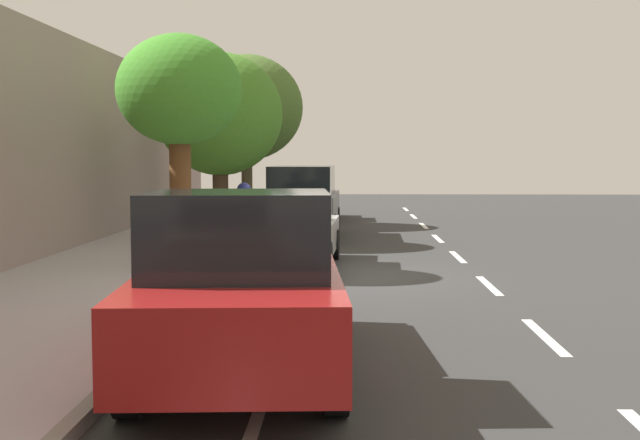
{
  "coord_description": "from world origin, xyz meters",
  "views": [
    {
      "loc": [
        -0.2,
        15.88,
        2.3
      ],
      "look_at": [
        0.26,
        1.1,
        1.16
      ],
      "focal_mm": 47.65,
      "sensor_mm": 36.0,
      "label": 1
    }
  ],
  "objects_px": {
    "bicycle_at_curb": "(252,257)",
    "street_tree_near_cyclist": "(247,108)",
    "parked_sedan_white_mid": "(291,231)",
    "parked_sedan_black_nearest": "(313,198)",
    "cyclist_with_backpack": "(243,218)",
    "parked_pickup_red_far": "(243,288)",
    "fire_hydrant": "(235,227)",
    "street_tree_far_end": "(179,93)",
    "street_tree_mid_block": "(220,115)",
    "parked_suv_grey_second": "(302,201)"
  },
  "relations": [
    {
      "from": "parked_pickup_red_far",
      "to": "street_tree_near_cyclist",
      "type": "height_order",
      "value": "street_tree_near_cyclist"
    },
    {
      "from": "parked_sedan_black_nearest",
      "to": "parked_suv_grey_second",
      "type": "xyz_separation_m",
      "value": [
        0.02,
        6.59,
        0.27
      ]
    },
    {
      "from": "street_tree_near_cyclist",
      "to": "street_tree_far_end",
      "type": "distance_m",
      "value": 11.09
    },
    {
      "from": "parked_sedan_white_mid",
      "to": "fire_hydrant",
      "type": "relative_size",
      "value": 5.32
    },
    {
      "from": "parked_sedan_white_mid",
      "to": "street_tree_far_end",
      "type": "distance_m",
      "value": 3.54
    },
    {
      "from": "parked_suv_grey_second",
      "to": "parked_sedan_white_mid",
      "type": "bearing_deg",
      "value": 90.77
    },
    {
      "from": "parked_sedan_black_nearest",
      "to": "bicycle_at_curb",
      "type": "xyz_separation_m",
      "value": [
        0.59,
        14.24,
        -0.38
      ]
    },
    {
      "from": "bicycle_at_curb",
      "to": "parked_sedan_white_mid",
      "type": "bearing_deg",
      "value": -115.46
    },
    {
      "from": "parked_suv_grey_second",
      "to": "street_tree_mid_block",
      "type": "distance_m",
      "value": 3.58
    },
    {
      "from": "parked_sedan_white_mid",
      "to": "bicycle_at_curb",
      "type": "xyz_separation_m",
      "value": [
        0.65,
        1.37,
        -0.38
      ]
    },
    {
      "from": "street_tree_near_cyclist",
      "to": "parked_sedan_white_mid",
      "type": "bearing_deg",
      "value": 101.56
    },
    {
      "from": "street_tree_far_end",
      "to": "fire_hydrant",
      "type": "distance_m",
      "value": 4.96
    },
    {
      "from": "street_tree_far_end",
      "to": "fire_hydrant",
      "type": "relative_size",
      "value": 5.34
    },
    {
      "from": "parked_suv_grey_second",
      "to": "street_tree_mid_block",
      "type": "relative_size",
      "value": 1.0
    },
    {
      "from": "street_tree_mid_block",
      "to": "fire_hydrant",
      "type": "bearing_deg",
      "value": 113.12
    },
    {
      "from": "parked_sedan_black_nearest",
      "to": "parked_sedan_white_mid",
      "type": "distance_m",
      "value": 12.87
    },
    {
      "from": "parked_pickup_red_far",
      "to": "bicycle_at_curb",
      "type": "xyz_separation_m",
      "value": [
        0.69,
        -7.06,
        -0.53
      ]
    },
    {
      "from": "parked_sedan_white_mid",
      "to": "street_tree_mid_block",
      "type": "height_order",
      "value": "street_tree_mid_block"
    },
    {
      "from": "parked_sedan_black_nearest",
      "to": "cyclist_with_backpack",
      "type": "xyz_separation_m",
      "value": [
        0.81,
        13.8,
        0.33
      ]
    },
    {
      "from": "parked_pickup_red_far",
      "to": "cyclist_with_backpack",
      "type": "bearing_deg",
      "value": -83.04
    },
    {
      "from": "street_tree_near_cyclist",
      "to": "street_tree_mid_block",
      "type": "relative_size",
      "value": 1.13
    },
    {
      "from": "parked_sedan_black_nearest",
      "to": "street_tree_near_cyclist",
      "type": "height_order",
      "value": "street_tree_near_cyclist"
    },
    {
      "from": "parked_sedan_white_mid",
      "to": "parked_pickup_red_far",
      "type": "xyz_separation_m",
      "value": [
        -0.04,
        8.43,
        0.15
      ]
    },
    {
      "from": "parked_pickup_red_far",
      "to": "street_tree_mid_block",
      "type": "bearing_deg",
      "value": -80.56
    },
    {
      "from": "street_tree_near_cyclist",
      "to": "fire_hydrant",
      "type": "distance_m",
      "value": 7.84
    },
    {
      "from": "parked_suv_grey_second",
      "to": "parked_pickup_red_far",
      "type": "relative_size",
      "value": 0.88
    },
    {
      "from": "street_tree_near_cyclist",
      "to": "bicycle_at_curb",
      "type": "bearing_deg",
      "value": 97.08
    },
    {
      "from": "parked_suv_grey_second",
      "to": "parked_sedan_white_mid",
      "type": "height_order",
      "value": "parked_suv_grey_second"
    },
    {
      "from": "bicycle_at_curb",
      "to": "fire_hydrant",
      "type": "bearing_deg",
      "value": -78.74
    },
    {
      "from": "bicycle_at_curb",
      "to": "street_tree_near_cyclist",
      "type": "bearing_deg",
      "value": -82.92
    },
    {
      "from": "parked_sedan_black_nearest",
      "to": "parked_suv_grey_second",
      "type": "relative_size",
      "value": 0.93
    },
    {
      "from": "parked_sedan_white_mid",
      "to": "street_tree_near_cyclist",
      "type": "height_order",
      "value": "street_tree_near_cyclist"
    },
    {
      "from": "bicycle_at_curb",
      "to": "parked_pickup_red_far",
      "type": "bearing_deg",
      "value": 95.61
    },
    {
      "from": "parked_sedan_black_nearest",
      "to": "street_tree_far_end",
      "type": "distance_m",
      "value": 14.13
    },
    {
      "from": "cyclist_with_backpack",
      "to": "street_tree_near_cyclist",
      "type": "relative_size",
      "value": 0.33
    },
    {
      "from": "parked_sedan_black_nearest",
      "to": "parked_sedan_white_mid",
      "type": "bearing_deg",
      "value": 90.28
    },
    {
      "from": "parked_pickup_red_far",
      "to": "street_tree_near_cyclist",
      "type": "distance_m",
      "value": 19.02
    },
    {
      "from": "parked_pickup_red_far",
      "to": "bicycle_at_curb",
      "type": "distance_m",
      "value": 7.12
    },
    {
      "from": "cyclist_with_backpack",
      "to": "parked_sedan_white_mid",
      "type": "bearing_deg",
      "value": -133.49
    },
    {
      "from": "parked_suv_grey_second",
      "to": "street_tree_far_end",
      "type": "xyz_separation_m",
      "value": [
        2.01,
        7.13,
        2.45
      ]
    },
    {
      "from": "parked_pickup_red_far",
      "to": "parked_sedan_white_mid",
      "type": "bearing_deg",
      "value": -89.73
    },
    {
      "from": "bicycle_at_curb",
      "to": "street_tree_near_cyclist",
      "type": "xyz_separation_m",
      "value": [
        1.44,
        -11.61,
        3.44
      ]
    },
    {
      "from": "fire_hydrant",
      "to": "street_tree_near_cyclist",
      "type": "bearing_deg",
      "value": -85.6
    },
    {
      "from": "parked_sedan_black_nearest",
      "to": "street_tree_near_cyclist",
      "type": "xyz_separation_m",
      "value": [
        2.03,
        2.63,
        3.06
      ]
    },
    {
      "from": "cyclist_with_backpack",
      "to": "parked_pickup_red_far",
      "type": "bearing_deg",
      "value": 96.96
    },
    {
      "from": "parked_sedan_white_mid",
      "to": "parked_sedan_black_nearest",
      "type": "bearing_deg",
      "value": -89.72
    },
    {
      "from": "bicycle_at_curb",
      "to": "cyclist_with_backpack",
      "type": "bearing_deg",
      "value": -63.46
    },
    {
      "from": "parked_suv_grey_second",
      "to": "fire_hydrant",
      "type": "relative_size",
      "value": 5.65
    },
    {
      "from": "parked_pickup_red_far",
      "to": "fire_hydrant",
      "type": "distance_m",
      "value": 11.67
    },
    {
      "from": "parked_sedan_black_nearest",
      "to": "parked_pickup_red_far",
      "type": "relative_size",
      "value": 0.81
    }
  ]
}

